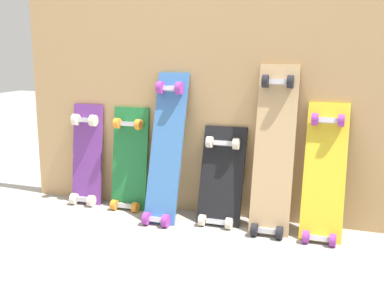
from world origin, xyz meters
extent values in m
plane|color=#9E9991|center=(0.00, 0.00, 0.00)|extent=(12.00, 12.00, 0.00)
cube|color=tan|center=(0.00, 0.07, 0.76)|extent=(2.06, 0.04, 1.53)
cube|color=#6B338C|center=(-0.66, 0.00, 0.25)|extent=(0.18, 0.09, 0.63)
cube|color=#B7B7BF|center=(-0.66, -0.05, 0.03)|extent=(0.08, 0.04, 0.03)
cube|color=#B7B7BF|center=(-0.66, 0.01, 0.48)|extent=(0.08, 0.04, 0.03)
cylinder|color=beige|center=(-0.72, -0.07, 0.03)|extent=(0.03, 0.06, 0.06)
cylinder|color=beige|center=(-0.60, -0.07, 0.03)|extent=(0.03, 0.06, 0.06)
cylinder|color=beige|center=(-0.72, -0.01, 0.48)|extent=(0.03, 0.06, 0.06)
cylinder|color=beige|center=(-0.60, -0.01, 0.48)|extent=(0.03, 0.06, 0.06)
cube|color=#1E7238|center=(-0.39, 0.00, 0.25)|extent=(0.21, 0.10, 0.63)
cube|color=#B7B7BF|center=(-0.39, -0.06, 0.03)|extent=(0.09, 0.04, 0.03)
cube|color=#B7B7BF|center=(-0.39, 0.01, 0.47)|extent=(0.09, 0.04, 0.03)
cylinder|color=orange|center=(-0.45, -0.08, 0.03)|extent=(0.03, 0.06, 0.06)
cylinder|color=orange|center=(-0.33, -0.08, 0.03)|extent=(0.03, 0.06, 0.06)
cylinder|color=orange|center=(-0.45, -0.01, 0.48)|extent=(0.03, 0.06, 0.06)
cylinder|color=orange|center=(-0.33, -0.01, 0.48)|extent=(0.03, 0.06, 0.06)
cube|color=#386BAD|center=(-0.14, -0.08, 0.34)|extent=(0.17, 0.27, 0.82)
cube|color=#B7B7BF|center=(-0.14, -0.21, 0.03)|extent=(0.08, 0.04, 0.03)
cube|color=#B7B7BF|center=(-0.14, -0.01, 0.67)|extent=(0.08, 0.04, 0.03)
cylinder|color=purple|center=(-0.19, -0.22, 0.03)|extent=(0.03, 0.07, 0.07)
cylinder|color=purple|center=(-0.09, -0.22, 0.03)|extent=(0.03, 0.07, 0.07)
cylinder|color=purple|center=(-0.19, -0.02, 0.68)|extent=(0.03, 0.07, 0.07)
cylinder|color=purple|center=(-0.09, -0.02, 0.68)|extent=(0.03, 0.07, 0.07)
cube|color=black|center=(0.15, -0.04, 0.21)|extent=(0.22, 0.19, 0.56)
cube|color=#B7B7BF|center=(0.15, -0.13, 0.02)|extent=(0.10, 0.04, 0.03)
cube|color=#B7B7BF|center=(0.15, -0.01, 0.40)|extent=(0.10, 0.04, 0.03)
cylinder|color=beige|center=(0.08, -0.14, 0.03)|extent=(0.03, 0.06, 0.06)
cylinder|color=beige|center=(0.22, -0.14, 0.03)|extent=(0.03, 0.06, 0.06)
cylinder|color=beige|center=(0.08, -0.02, 0.41)|extent=(0.03, 0.06, 0.06)
cylinder|color=beige|center=(0.22, -0.02, 0.41)|extent=(0.03, 0.06, 0.06)
cube|color=tan|center=(0.42, -0.06, 0.37)|extent=(0.19, 0.23, 0.87)
cube|color=#B7B7BF|center=(0.42, -0.17, 0.03)|extent=(0.09, 0.04, 0.03)
cube|color=#B7B7BF|center=(0.42, 0.00, 0.72)|extent=(0.09, 0.04, 0.03)
cylinder|color=black|center=(0.36, -0.19, 0.03)|extent=(0.03, 0.06, 0.06)
cylinder|color=black|center=(0.48, -0.19, 0.03)|extent=(0.03, 0.06, 0.06)
cylinder|color=black|center=(0.36, -0.02, 0.72)|extent=(0.03, 0.06, 0.06)
cylinder|color=black|center=(0.48, -0.02, 0.72)|extent=(0.03, 0.06, 0.06)
cube|color=gold|center=(0.66, -0.07, 0.28)|extent=(0.19, 0.23, 0.70)
cube|color=#B7B7BF|center=(0.66, -0.17, 0.02)|extent=(0.09, 0.04, 0.03)
cube|color=#B7B7BF|center=(0.66, -0.01, 0.55)|extent=(0.09, 0.04, 0.03)
cylinder|color=purple|center=(0.60, -0.19, 0.03)|extent=(0.03, 0.06, 0.06)
cylinder|color=purple|center=(0.72, -0.19, 0.03)|extent=(0.03, 0.06, 0.06)
cylinder|color=purple|center=(0.60, -0.02, 0.55)|extent=(0.03, 0.06, 0.06)
cylinder|color=purple|center=(0.72, -0.02, 0.55)|extent=(0.03, 0.06, 0.06)
camera|label=1|loc=(0.78, -2.30, 0.88)|focal=44.41mm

